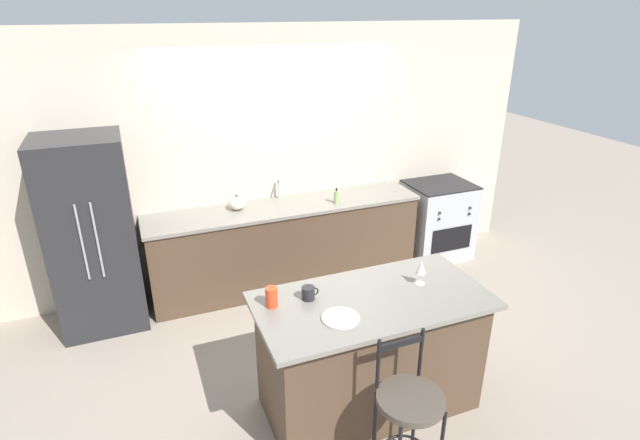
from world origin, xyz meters
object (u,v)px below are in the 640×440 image
(wine_glass, at_px, (421,268))
(coffee_mug, at_px, (309,293))
(dinner_plate, at_px, (341,318))
(tumbler_cup, at_px, (271,297))
(oven_range, at_px, (437,220))
(bar_stool_near, at_px, (409,411))
(soap_bottle, at_px, (336,197))
(refrigerator, at_px, (93,235))
(pumpkin_decoration, at_px, (237,203))

(wine_glass, bearing_deg, coffee_mug, 172.55)
(dinner_plate, height_order, tumbler_cup, tumbler_cup)
(oven_range, height_order, wine_glass, wine_glass)
(coffee_mug, bearing_deg, bar_stool_near, -67.92)
(bar_stool_near, distance_m, dinner_plate, 0.71)
(tumbler_cup, bearing_deg, soap_bottle, 54.26)
(wine_glass, bearing_deg, refrigerator, 140.25)
(coffee_mug, bearing_deg, wine_glass, -7.45)
(coffee_mug, relative_size, soap_bottle, 0.73)
(wine_glass, height_order, pumpkin_decoration, wine_glass)
(tumbler_cup, bearing_deg, refrigerator, 123.43)
(oven_range, relative_size, bar_stool_near, 0.90)
(bar_stool_near, xyz_separation_m, pumpkin_decoration, (-0.41, 2.74, 0.44))
(tumbler_cup, height_order, soap_bottle, soap_bottle)
(soap_bottle, bearing_deg, wine_glass, -93.22)
(tumbler_cup, relative_size, soap_bottle, 0.84)
(wine_glass, bearing_deg, tumbler_cup, 174.06)
(refrigerator, height_order, pumpkin_decoration, refrigerator)
(oven_range, height_order, bar_stool_near, bar_stool_near)
(wine_glass, xyz_separation_m, tumbler_cup, (-1.11, 0.12, -0.06))
(dinner_plate, relative_size, pumpkin_decoration, 1.47)
(bar_stool_near, bearing_deg, tumbler_cup, 125.73)
(refrigerator, height_order, oven_range, refrigerator)
(refrigerator, height_order, coffee_mug, refrigerator)
(tumbler_cup, relative_size, pumpkin_decoration, 0.83)
(tumbler_cup, distance_m, soap_bottle, 2.07)
(refrigerator, bearing_deg, dinner_plate, -53.44)
(tumbler_cup, height_order, pumpkin_decoration, tumbler_cup)
(oven_range, distance_m, tumbler_cup, 3.21)
(bar_stool_near, bearing_deg, coffee_mug, 112.08)
(wine_glass, bearing_deg, pumpkin_decoration, 114.37)
(bar_stool_near, xyz_separation_m, coffee_mug, (-0.34, 0.84, 0.44))
(oven_range, xyz_separation_m, wine_glass, (-1.49, -1.92, 0.62))
(dinner_plate, height_order, soap_bottle, soap_bottle)
(wine_glass, distance_m, coffee_mug, 0.85)
(dinner_plate, bearing_deg, bar_stool_near, -66.58)
(tumbler_cup, bearing_deg, bar_stool_near, -54.27)
(refrigerator, distance_m, pumpkin_decoration, 1.38)
(oven_range, distance_m, wine_glass, 2.51)
(coffee_mug, bearing_deg, pumpkin_decoration, 92.17)
(pumpkin_decoration, bearing_deg, bar_stool_near, -81.45)
(coffee_mug, bearing_deg, soap_bottle, 60.81)
(pumpkin_decoration, bearing_deg, oven_range, -2.12)
(coffee_mug, xyz_separation_m, soap_bottle, (0.94, 1.68, -0.00))
(refrigerator, relative_size, wine_glass, 9.69)
(wine_glass, height_order, coffee_mug, wine_glass)
(refrigerator, xyz_separation_m, dinner_plate, (1.55, -2.10, 0.04))
(soap_bottle, bearing_deg, refrigerator, 177.42)
(pumpkin_decoration, height_order, soap_bottle, soap_bottle)
(refrigerator, height_order, dinner_plate, refrigerator)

